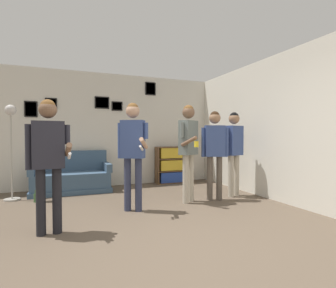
{
  "coord_description": "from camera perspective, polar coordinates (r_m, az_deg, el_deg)",
  "views": [
    {
      "loc": [
        -1.18,
        -2.34,
        1.19
      ],
      "look_at": [
        0.56,
        2.02,
        1.06
      ],
      "focal_mm": 28.0,
      "sensor_mm": 36.0,
      "label": 1
    }
  ],
  "objects": [
    {
      "name": "wall_right",
      "position": [
        5.7,
        18.34,
        3.16
      ],
      "size": [
        0.06,
        6.44,
        2.7
      ],
      "color": "silver",
      "rests_on": "ground_plane"
    },
    {
      "name": "ground_plane",
      "position": [
        2.88,
        5.01,
        -22.81
      ],
      "size": [
        20.0,
        20.0,
        0.0
      ],
      "primitive_type": "plane",
      "color": "brown"
    },
    {
      "name": "bookshelf",
      "position": [
        6.74,
        0.78,
        -4.56
      ],
      "size": [
        0.82,
        0.3,
        0.93
      ],
      "color": "brown",
      "rests_on": "ground_plane"
    },
    {
      "name": "couch",
      "position": [
        6.06,
        -20.26,
        -7.01
      ],
      "size": [
        1.61,
        0.8,
        0.87
      ],
      "color": "#3D5670",
      "rests_on": "ground_plane"
    },
    {
      "name": "person_watcher_holding_cup",
      "position": [
        4.72,
        4.49,
        0.43
      ],
      "size": [
        0.43,
        0.58,
        1.76
      ],
      "color": "#B7AD99",
      "rests_on": "ground_plane"
    },
    {
      "name": "person_spectator_near_bookshelf",
      "position": [
        4.97,
        10.12,
        -0.37
      ],
      "size": [
        0.48,
        0.31,
        1.66
      ],
      "color": "brown",
      "rests_on": "ground_plane"
    },
    {
      "name": "person_player_foreground_left",
      "position": [
        3.48,
        -24.6,
        -1.61
      ],
      "size": [
        0.52,
        0.44,
        1.64
      ],
      "color": "black",
      "rests_on": "ground_plane"
    },
    {
      "name": "floor_lamp",
      "position": [
        5.66,
        -31.0,
        1.65
      ],
      "size": [
        0.28,
        0.28,
        1.78
      ],
      "color": "#ADA89E",
      "rests_on": "ground_plane"
    },
    {
      "name": "wall_back",
      "position": [
        6.52,
        -11.34,
        3.06
      ],
      "size": [
        7.3,
        0.08,
        2.7
      ],
      "color": "silver",
      "rests_on": "ground_plane"
    },
    {
      "name": "person_player_foreground_center",
      "position": [
        4.19,
        -7.67,
        -0.08
      ],
      "size": [
        0.44,
        0.6,
        1.72
      ],
      "color": "#2D334C",
      "rests_on": "ground_plane"
    },
    {
      "name": "person_spectator_far_right",
      "position": [
        5.36,
        14.15,
        -0.18
      ],
      "size": [
        0.48,
        0.3,
        1.67
      ],
      "color": "#B7AD99",
      "rests_on": "ground_plane"
    },
    {
      "name": "bottle_on_floor",
      "position": [
        5.41,
        -26.85,
        -10.33
      ],
      "size": [
        0.07,
        0.07,
        0.22
      ],
      "color": "#3D6638",
      "rests_on": "ground_plane"
    }
  ]
}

